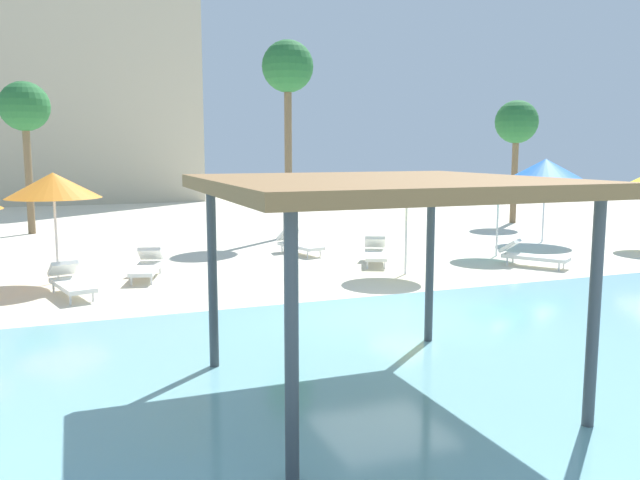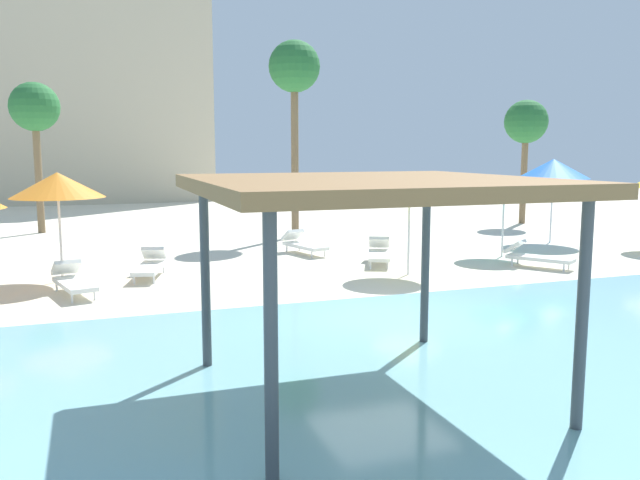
# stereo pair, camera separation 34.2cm
# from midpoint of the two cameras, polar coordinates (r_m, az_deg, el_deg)

# --- Properties ---
(ground_plane) EXTENTS (80.00, 80.00, 0.00)m
(ground_plane) POSITION_cam_midpoint_polar(r_m,az_deg,el_deg) (13.07, 6.15, -6.68)
(ground_plane) COLOR beige
(lagoon_water) EXTENTS (44.00, 13.50, 0.04)m
(lagoon_water) POSITION_cam_midpoint_polar(r_m,az_deg,el_deg) (8.88, 21.49, -14.25)
(lagoon_water) COLOR #7AB7C1
(lagoon_water) RESTS_ON ground
(shade_pavilion) EXTENTS (4.40, 4.40, 2.93)m
(shade_pavilion) POSITION_cam_midpoint_polar(r_m,az_deg,el_deg) (8.44, 5.62, 4.26)
(shade_pavilion) COLOR #42474C
(shade_pavilion) RESTS_ON ground
(beach_umbrella_yellow_0) EXTENTS (1.96, 1.96, 2.60)m
(beach_umbrella_yellow_0) POSITION_cam_midpoint_polar(r_m,az_deg,el_deg) (17.15, 8.46, 4.62)
(beach_umbrella_yellow_0) COLOR silver
(beach_umbrella_yellow_0) RESTS_ON ground
(beach_umbrella_teal_3) EXTENTS (1.94, 1.94, 2.52)m
(beach_umbrella_teal_3) POSITION_cam_midpoint_polar(r_m,az_deg,el_deg) (20.74, 16.37, 4.76)
(beach_umbrella_teal_3) COLOR silver
(beach_umbrella_teal_3) RESTS_ON ground
(beach_umbrella_blue_4) EXTENTS (2.49, 2.49, 2.97)m
(beach_umbrella_blue_4) POSITION_cam_midpoint_polar(r_m,az_deg,el_deg) (24.46, 20.22, 5.90)
(beach_umbrella_blue_4) COLOR silver
(beach_umbrella_blue_4) RESTS_ON ground
(beach_umbrella_orange_5) EXTENTS (2.28, 2.28, 2.74)m
(beach_umbrella_orange_5) POSITION_cam_midpoint_polar(r_m,az_deg,el_deg) (17.29, -21.55, 4.51)
(beach_umbrella_orange_5) COLOR silver
(beach_umbrella_orange_5) RESTS_ON ground
(lounge_chair_0) EXTENTS (1.06, 1.99, 0.74)m
(lounge_chair_0) POSITION_cam_midpoint_polar(r_m,az_deg,el_deg) (15.84, -20.34, -3.32)
(lounge_chair_0) COLOR white
(lounge_chair_0) RESTS_ON ground
(lounge_chair_1) EXTENTS (1.08, 1.99, 0.74)m
(lounge_chair_1) POSITION_cam_midpoint_polar(r_m,az_deg,el_deg) (20.63, -1.09, -0.30)
(lounge_chair_1) COLOR white
(lounge_chair_1) RESTS_ON ground
(lounge_chair_2) EXTENTS (1.33, 1.97, 0.74)m
(lounge_chair_2) POSITION_cam_midpoint_polar(r_m,az_deg,el_deg) (18.94, 5.73, -1.08)
(lounge_chair_2) COLOR white
(lounge_chair_2) RESTS_ON ground
(lounge_chair_3) EXTENTS (1.09, 1.99, 0.74)m
(lounge_chair_3) POSITION_cam_midpoint_polar(r_m,az_deg,el_deg) (17.36, -14.14, -2.11)
(lounge_chair_3) COLOR white
(lounge_chair_3) RESTS_ON ground
(lounge_chair_4) EXTENTS (1.56, 1.91, 0.74)m
(lounge_chair_4) POSITION_cam_midpoint_polar(r_m,az_deg,el_deg) (19.29, 18.81, -1.31)
(lounge_chair_4) COLOR white
(lounge_chair_4) RESTS_ON ground
(palm_tree_0) EXTENTS (1.90, 1.90, 5.46)m
(palm_tree_0) POSITION_cam_midpoint_polar(r_m,az_deg,el_deg) (30.46, 17.97, 9.66)
(palm_tree_0) COLOR brown
(palm_tree_0) RESTS_ON ground
(palm_tree_1) EXTENTS (1.90, 1.90, 5.89)m
(palm_tree_1) POSITION_cam_midpoint_polar(r_m,az_deg,el_deg) (27.92, -23.47, 10.43)
(palm_tree_1) COLOR brown
(palm_tree_1) RESTS_ON ground
(palm_tree_2) EXTENTS (1.90, 1.90, 7.28)m
(palm_tree_2) POSITION_cam_midpoint_polar(r_m,az_deg,el_deg) (24.64, -1.85, 14.52)
(palm_tree_2) COLOR brown
(palm_tree_2) RESTS_ON ground
(hotel_block_0) EXTENTS (20.79, 8.71, 17.41)m
(hotel_block_0) POSITION_cam_midpoint_polar(r_m,az_deg,el_deg) (46.08, -23.40, 14.07)
(hotel_block_0) COLOR beige
(hotel_block_0) RESTS_ON ground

